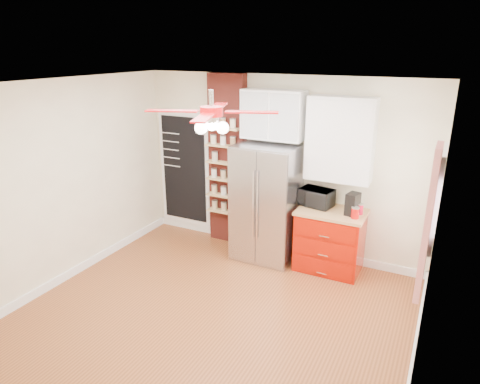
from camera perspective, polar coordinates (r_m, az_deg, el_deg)
The scene contains 21 objects.
floor at distance 5.42m, azimuth -3.26°, elevation -15.70°, with size 4.50×4.50×0.00m, color brown.
ceiling at distance 4.48m, azimuth -3.91°, elevation 14.09°, with size 4.50×4.50×0.00m, color white.
wall_back at distance 6.50m, azimuth 5.31°, elevation 3.43°, with size 4.50×0.02×2.70m, color #F3EBC3.
wall_front at distance 3.39m, azimuth -21.18°, elevation -13.02°, with size 4.50×0.02×2.70m, color #F3EBC3.
wall_left at distance 6.17m, azimuth -21.95°, elevation 1.28°, with size 0.02×4.00×2.70m, color #F3EBC3.
wall_right at distance 4.21m, azimuth 24.21°, elevation -6.98°, with size 0.02×4.00×2.70m, color #F3EBC3.
chalkboard at distance 7.30m, azimuth -7.37°, elevation 3.03°, with size 0.95×0.05×1.95m.
brick_pillar at distance 6.78m, azimuth -1.66°, elevation 4.13°, with size 0.60×0.16×2.70m, color maroon.
fridge at distance 6.34m, azimuth 3.53°, elevation -1.45°, with size 0.90×0.70×1.75m, color #B2B2B7.
upper_glass_cabinet at distance 6.20m, azimuth 4.49°, elevation 10.25°, with size 0.90×0.35×0.70m, color white.
red_cabinet at distance 6.26m, azimuth 11.86°, elevation -6.29°, with size 0.94×0.64×0.90m.
upper_shelf_unit at distance 5.98m, azimuth 13.21°, elevation 6.82°, with size 0.90×0.30×1.15m, color white.
window at distance 4.99m, azimuth 24.92°, elevation -0.70°, with size 0.04×0.75×1.05m, color white.
curtain at distance 4.50m, azimuth 23.77°, elevation -3.91°, with size 0.06×0.40×1.55m, color red.
ceiling_fan at distance 4.51m, azimuth -3.83°, elevation 10.59°, with size 1.40×1.40×0.44m.
toaster_oven at distance 6.19m, azimuth 10.15°, elevation -0.72°, with size 0.46×0.31×0.25m, color black.
coffee_maker at distance 5.97m, azimuth 14.79°, elevation -1.56°, with size 0.14×0.21×0.30m, color black.
canister_left at distance 5.88m, azimuth 15.10°, elevation -2.75°, with size 0.10×0.10×0.14m, color red.
canister_right at distance 6.03m, azimuth 15.69°, elevation -2.25°, with size 0.09×0.09×0.14m, color red.
pantry_jar_oats at distance 6.69m, azimuth -3.37°, elevation 4.73°, with size 0.09×0.09×0.14m, color #C3B495.
pantry_jar_beans at distance 6.57m, azimuth -0.70°, elevation 4.44°, with size 0.09×0.09×0.12m, color #99704E.
Camera 1 is at (2.26, -3.85, 3.06)m, focal length 32.00 mm.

